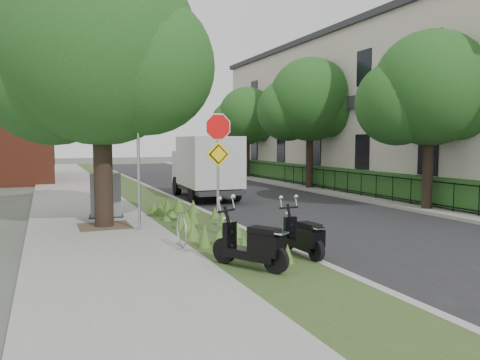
# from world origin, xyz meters

# --- Properties ---
(ground) EXTENTS (120.00, 120.00, 0.00)m
(ground) POSITION_xyz_m (0.00, 0.00, 0.00)
(ground) COLOR #4C5147
(ground) RESTS_ON ground
(sidewalk_near) EXTENTS (3.50, 60.00, 0.12)m
(sidewalk_near) POSITION_xyz_m (-4.25, 10.00, 0.06)
(sidewalk_near) COLOR gray
(sidewalk_near) RESTS_ON ground
(verge) EXTENTS (2.00, 60.00, 0.12)m
(verge) POSITION_xyz_m (-1.50, 10.00, 0.06)
(verge) COLOR #29431D
(verge) RESTS_ON ground
(kerb_near) EXTENTS (0.20, 60.00, 0.13)m
(kerb_near) POSITION_xyz_m (-0.50, 10.00, 0.07)
(kerb_near) COLOR #9E9991
(kerb_near) RESTS_ON ground
(road) EXTENTS (7.00, 60.00, 0.01)m
(road) POSITION_xyz_m (3.00, 10.00, 0.01)
(road) COLOR black
(road) RESTS_ON ground
(kerb_far) EXTENTS (0.20, 60.00, 0.13)m
(kerb_far) POSITION_xyz_m (6.50, 10.00, 0.07)
(kerb_far) COLOR #9E9991
(kerb_far) RESTS_ON ground
(footpath_far) EXTENTS (3.20, 60.00, 0.12)m
(footpath_far) POSITION_xyz_m (8.20, 10.00, 0.06)
(footpath_far) COLOR gray
(footpath_far) RESTS_ON ground
(street_tree_main) EXTENTS (6.21, 5.54, 7.66)m
(street_tree_main) POSITION_xyz_m (-4.08, 2.86, 4.80)
(street_tree_main) COLOR black
(street_tree_main) RESTS_ON ground
(bare_post) EXTENTS (0.08, 0.08, 4.00)m
(bare_post) POSITION_xyz_m (-3.20, 1.80, 2.12)
(bare_post) COLOR #A5A8AD
(bare_post) RESTS_ON ground
(bike_hoop) EXTENTS (0.06, 0.78, 0.77)m
(bike_hoop) POSITION_xyz_m (-2.70, -0.60, 0.50)
(bike_hoop) COLOR #A5A8AD
(bike_hoop) RESTS_ON ground
(sign_assembly) EXTENTS (0.94, 0.08, 3.22)m
(sign_assembly) POSITION_xyz_m (-1.40, 0.58, 2.33)
(sign_assembly) COLOR #A5A8AD
(sign_assembly) RESTS_ON ground
(fence_far) EXTENTS (0.04, 24.00, 1.00)m
(fence_far) POSITION_xyz_m (7.20, 10.00, 0.67)
(fence_far) COLOR black
(fence_far) RESTS_ON ground
(hedge_far) EXTENTS (1.00, 24.00, 1.10)m
(hedge_far) POSITION_xyz_m (7.90, 10.00, 0.67)
(hedge_far) COLOR #184518
(hedge_far) RESTS_ON footpath_far
(terrace_houses) EXTENTS (7.40, 26.40, 8.20)m
(terrace_houses) POSITION_xyz_m (11.49, 10.00, 4.16)
(terrace_houses) COLOR beige
(terrace_houses) RESTS_ON ground
(far_tree_a) EXTENTS (4.60, 4.10, 6.22)m
(far_tree_a) POSITION_xyz_m (6.94, 2.05, 4.13)
(far_tree_a) COLOR black
(far_tree_a) RESTS_ON ground
(far_tree_b) EXTENTS (4.83, 4.31, 6.56)m
(far_tree_b) POSITION_xyz_m (6.94, 10.05, 4.37)
(far_tree_b) COLOR black
(far_tree_b) RESTS_ON ground
(far_tree_c) EXTENTS (4.37, 3.89, 5.93)m
(far_tree_c) POSITION_xyz_m (6.94, 18.04, 3.95)
(far_tree_c) COLOR black
(far_tree_c) RESTS_ON ground
(scooter_near) EXTENTS (0.98, 1.53, 0.81)m
(scooter_near) POSITION_xyz_m (-1.90, -2.90, 0.51)
(scooter_near) COLOR black
(scooter_near) RESTS_ON ground
(scooter_far) EXTENTS (0.38, 1.54, 0.74)m
(scooter_far) POSITION_xyz_m (-0.59, -2.43, 0.48)
(scooter_far) COLOR black
(scooter_far) RESTS_ON ground
(box_truck) EXTENTS (2.28, 5.17, 2.29)m
(box_truck) POSITION_xyz_m (0.89, 8.44, 1.49)
(box_truck) COLOR #262628
(box_truck) RESTS_ON ground
(utility_cabinet) EXTENTS (1.11, 0.81, 1.38)m
(utility_cabinet) POSITION_xyz_m (-3.76, 4.40, 0.78)
(utility_cabinet) COLOR #262628
(utility_cabinet) RESTS_ON ground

